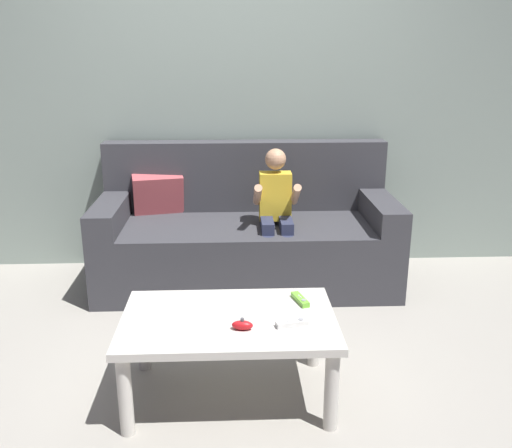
{
  "coord_description": "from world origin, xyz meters",
  "views": [
    {
      "loc": [
        -0.0,
        -2.43,
        1.53
      ],
      "look_at": [
        0.13,
        0.49,
        0.61
      ],
      "focal_mm": 39.41,
      "sensor_mm": 36.0,
      "label": 1
    }
  ],
  "objects_px": {
    "couch": "(246,236)",
    "nunchuk_red": "(243,325)",
    "coffee_table": "(229,329)",
    "game_remote_white_far_corner": "(293,323)",
    "game_remote_lime_near_edge": "(300,300)",
    "person_seated_on_couch": "(276,212)"
  },
  "relations": [
    {
      "from": "couch",
      "to": "game_remote_white_far_corner",
      "type": "distance_m",
      "value": 1.45
    },
    {
      "from": "game_remote_white_far_corner",
      "to": "nunchuk_red",
      "type": "bearing_deg",
      "value": -173.93
    },
    {
      "from": "couch",
      "to": "nunchuk_red",
      "type": "bearing_deg",
      "value": -91.96
    },
    {
      "from": "coffee_table",
      "to": "couch",
      "type": "bearing_deg",
      "value": 85.38
    },
    {
      "from": "coffee_table",
      "to": "nunchuk_red",
      "type": "bearing_deg",
      "value": -62.88
    },
    {
      "from": "nunchuk_red",
      "to": "game_remote_white_far_corner",
      "type": "xyz_separation_m",
      "value": [
        0.21,
        0.02,
        -0.01
      ]
    },
    {
      "from": "game_remote_lime_near_edge",
      "to": "nunchuk_red",
      "type": "distance_m",
      "value": 0.38
    },
    {
      "from": "game_remote_white_far_corner",
      "to": "couch",
      "type": "bearing_deg",
      "value": 96.47
    },
    {
      "from": "coffee_table",
      "to": "nunchuk_red",
      "type": "xyz_separation_m",
      "value": [
        0.06,
        -0.11,
        0.08
      ]
    },
    {
      "from": "couch",
      "to": "coffee_table",
      "type": "xyz_separation_m",
      "value": [
        -0.11,
        -1.35,
        0.02
      ]
    },
    {
      "from": "nunchuk_red",
      "to": "coffee_table",
      "type": "bearing_deg",
      "value": 117.12
    },
    {
      "from": "couch",
      "to": "nunchuk_red",
      "type": "height_order",
      "value": "couch"
    },
    {
      "from": "game_remote_white_far_corner",
      "to": "game_remote_lime_near_edge",
      "type": "bearing_deg",
      "value": 75.25
    },
    {
      "from": "couch",
      "to": "game_remote_lime_near_edge",
      "type": "height_order",
      "value": "couch"
    },
    {
      "from": "coffee_table",
      "to": "game_remote_lime_near_edge",
      "type": "height_order",
      "value": "game_remote_lime_near_edge"
    },
    {
      "from": "person_seated_on_couch",
      "to": "game_remote_white_far_corner",
      "type": "xyz_separation_m",
      "value": [
        -0.03,
        -1.26,
        -0.13
      ]
    },
    {
      "from": "person_seated_on_couch",
      "to": "coffee_table",
      "type": "height_order",
      "value": "person_seated_on_couch"
    },
    {
      "from": "couch",
      "to": "coffee_table",
      "type": "distance_m",
      "value": 1.35
    },
    {
      "from": "game_remote_lime_near_edge",
      "to": "game_remote_white_far_corner",
      "type": "relative_size",
      "value": 1.0
    },
    {
      "from": "game_remote_lime_near_edge",
      "to": "game_remote_white_far_corner",
      "type": "xyz_separation_m",
      "value": [
        -0.06,
        -0.23,
        0.0
      ]
    },
    {
      "from": "game_remote_lime_near_edge",
      "to": "nunchuk_red",
      "type": "height_order",
      "value": "nunchuk_red"
    },
    {
      "from": "couch",
      "to": "person_seated_on_couch",
      "type": "height_order",
      "value": "person_seated_on_couch"
    }
  ]
}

